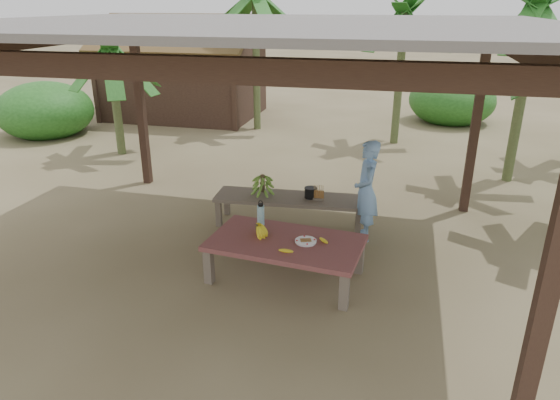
% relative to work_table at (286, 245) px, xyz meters
% --- Properties ---
extents(ground, '(80.00, 80.00, 0.00)m').
position_rel_work_table_xyz_m(ground, '(-0.50, 0.45, -0.43)').
color(ground, brown).
rests_on(ground, ground).
extents(pavilion, '(6.60, 5.60, 2.95)m').
position_rel_work_table_xyz_m(pavilion, '(-0.51, 0.44, 2.34)').
color(pavilion, black).
rests_on(pavilion, ground).
extents(work_table, '(1.89, 1.18, 0.50)m').
position_rel_work_table_xyz_m(work_table, '(0.00, 0.00, 0.00)').
color(work_table, brown).
rests_on(work_table, ground).
extents(bench, '(2.24, 0.75, 0.45)m').
position_rel_work_table_xyz_m(bench, '(-0.31, 1.53, -0.04)').
color(bench, brown).
rests_on(bench, ground).
extents(ripe_banana_bunch, '(0.31, 0.28, 0.16)m').
position_rel_work_table_xyz_m(ripe_banana_bunch, '(-0.37, 0.04, 0.15)').
color(ripe_banana_bunch, yellow).
rests_on(ripe_banana_bunch, work_table).
extents(plate, '(0.26, 0.26, 0.04)m').
position_rel_work_table_xyz_m(plate, '(0.24, -0.00, 0.08)').
color(plate, white).
rests_on(plate, work_table).
extents(loose_banana_front, '(0.18, 0.07, 0.04)m').
position_rel_work_table_xyz_m(loose_banana_front, '(0.07, -0.30, 0.09)').
color(loose_banana_front, yellow).
rests_on(loose_banana_front, work_table).
extents(loose_banana_side, '(0.13, 0.13, 0.04)m').
position_rel_work_table_xyz_m(loose_banana_side, '(0.45, 0.07, 0.09)').
color(loose_banana_side, yellow).
rests_on(loose_banana_side, work_table).
extents(water_flask, '(0.09, 0.09, 0.33)m').
position_rel_work_table_xyz_m(water_flask, '(-0.41, 0.36, 0.21)').
color(water_flask, '#3A9EB7').
rests_on(water_flask, work_table).
extents(green_banana_stalk, '(0.32, 0.32, 0.34)m').
position_rel_work_table_xyz_m(green_banana_stalk, '(-0.71, 1.50, 0.18)').
color(green_banana_stalk, '#598C2D').
rests_on(green_banana_stalk, bench).
extents(cooking_pot, '(0.18, 0.18, 0.15)m').
position_rel_work_table_xyz_m(cooking_pot, '(0.00, 1.57, 0.09)').
color(cooking_pot, black).
rests_on(cooking_pot, bench).
extents(skewer_rack, '(0.19, 0.09, 0.24)m').
position_rel_work_table_xyz_m(skewer_rack, '(0.13, 1.51, 0.14)').
color(skewer_rack, '#A57F47').
rests_on(skewer_rack, bench).
extents(woman, '(0.45, 0.58, 1.43)m').
position_rel_work_table_xyz_m(woman, '(0.82, 1.34, 0.28)').
color(woman, '#729ED8').
rests_on(woman, ground).
extents(hut, '(4.40, 3.43, 2.85)m').
position_rel_work_table_xyz_m(hut, '(-5.00, 8.45, 0.67)').
color(hut, black).
rests_on(hut, ground).
extents(banana_plant_ne, '(1.80, 1.80, 3.28)m').
position_rel_work_table_xyz_m(banana_plant_ne, '(3.24, 4.50, 2.36)').
color(banana_plant_ne, '#596638').
rests_on(banana_plant_ne, ground).
extents(banana_plant_n, '(1.80, 1.80, 3.13)m').
position_rel_work_table_xyz_m(banana_plant_n, '(1.07, 6.74, 2.20)').
color(banana_plant_n, '#596638').
rests_on(banana_plant_n, ground).
extents(banana_plant_nw, '(1.80, 1.80, 3.61)m').
position_rel_work_table_xyz_m(banana_plant_nw, '(-2.51, 7.33, 2.67)').
color(banana_plant_nw, '#596638').
rests_on(banana_plant_nw, ground).
extents(banana_plant_w, '(1.80, 1.80, 2.46)m').
position_rel_work_table_xyz_m(banana_plant_w, '(-4.77, 4.34, 1.55)').
color(banana_plant_w, '#596638').
rests_on(banana_plant_w, ground).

